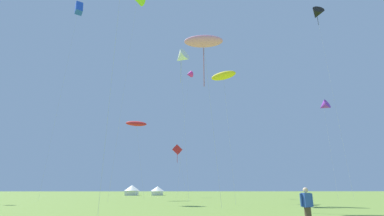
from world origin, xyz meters
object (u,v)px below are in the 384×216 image
kite_pink_parafoil (204,42)px  kite_blue_box (79,9)px  festival_tent_right (132,190)px  kite_purple_delta (324,106)px  kite_white_delta (181,58)px  kite_magenta_delta (189,75)px  festival_tent_left (157,190)px  kite_red_diamond (177,150)px  kite_yellow_parafoil (223,76)px  kite_red_parafoil (136,124)px  kite_black_delta (317,14)px  person_spectator (307,208)px

kite_pink_parafoil → kite_blue_box: bearing=138.4°
kite_blue_box → festival_tent_right: 46.37m
kite_purple_delta → kite_white_delta: kite_white_delta is taller
kite_magenta_delta → kite_white_delta: size_ratio=1.15×
festival_tent_right → festival_tent_left: size_ratio=1.12×
kite_red_diamond → kite_blue_box: kite_blue_box is taller
kite_yellow_parafoil → kite_red_parafoil: bearing=135.8°
kite_white_delta → kite_yellow_parafoil: size_ratio=1.43×
kite_purple_delta → kite_white_delta: (-27.88, -7.90, 5.73)m
kite_red_diamond → kite_black_delta: bearing=-31.2°
festival_tent_left → festival_tent_right: bearing=180.0°
kite_black_delta → kite_white_delta: 28.62m
kite_black_delta → kite_purple_delta: (1.73, 5.25, -17.04)m
kite_white_delta → festival_tent_left: kite_white_delta is taller
kite_black_delta → kite_purple_delta: size_ratio=1.94×
kite_black_delta → festival_tent_right: kite_black_delta is taller
festival_tent_right → festival_tent_left: 6.78m
kite_magenta_delta → kite_yellow_parafoil: 27.26m
kite_black_delta → festival_tent_left: kite_black_delta is taller
kite_red_parafoil → festival_tent_left: 32.26m
kite_red_parafoil → kite_blue_box: 24.35m
kite_black_delta → kite_red_parafoil: kite_black_delta is taller
kite_red_parafoil → person_spectator: size_ratio=7.65×
kite_red_parafoil → kite_yellow_parafoil: size_ratio=0.78×
festival_tent_right → festival_tent_left: festival_tent_right is taller
kite_magenta_delta → kite_purple_delta: (25.89, -9.01, -9.96)m
kite_pink_parafoil → kite_red_parafoil: kite_pink_parafoil is taller
kite_magenta_delta → festival_tent_left: kite_magenta_delta is taller
kite_red_parafoil → kite_blue_box: size_ratio=0.37×
kite_white_delta → kite_red_parafoil: bearing=146.0°
festival_tent_left → kite_yellow_parafoil: bearing=-75.1°
kite_black_delta → kite_blue_box: bearing=179.7°
kite_red_parafoil → person_spectator: kite_red_parafoil is taller
kite_black_delta → kite_magenta_delta: 28.93m
kite_red_diamond → kite_blue_box: size_ratio=0.32×
festival_tent_right → festival_tent_left: bearing=0.0°
kite_red_parafoil → kite_yellow_parafoil: 19.01m
kite_magenta_delta → kite_red_parafoil: kite_magenta_delta is taller
kite_red_diamond → kite_purple_delta: kite_purple_delta is taller
kite_purple_delta → kite_yellow_parafoil: 27.20m
festival_tent_left → kite_pink_parafoil: bearing=-81.1°
kite_black_delta → kite_magenta_delta: (-24.16, 14.26, -7.07)m
kite_pink_parafoil → kite_yellow_parafoil: (3.42, 8.28, -0.35)m
kite_purple_delta → kite_red_parafoil: (-35.51, -2.76, -4.55)m
kite_yellow_parafoil → festival_tent_left: bearing=104.9°
kite_magenta_delta → kite_red_diamond: bearing=143.0°
kite_magenta_delta → person_spectator: bearing=-85.7°
person_spectator → kite_black_delta: bearing=57.4°
kite_purple_delta → kite_red_parafoil: 35.90m
kite_yellow_parafoil → kite_black_delta: bearing=27.2°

